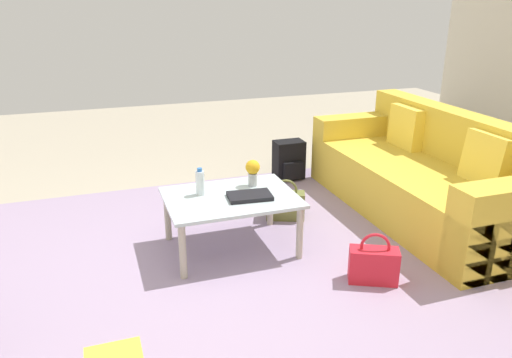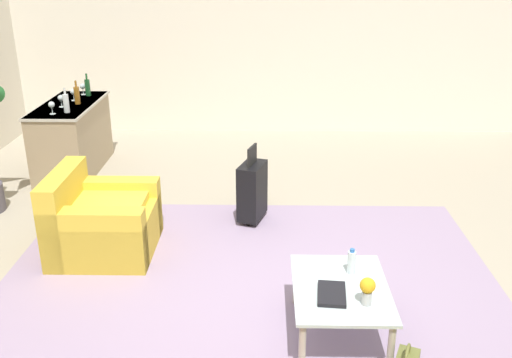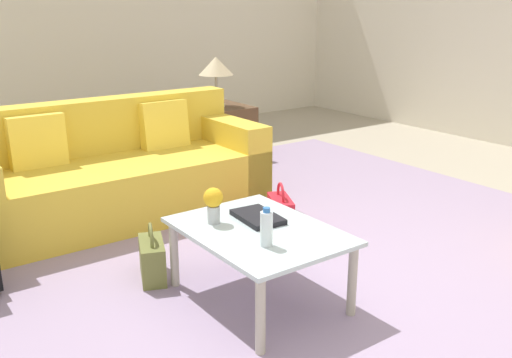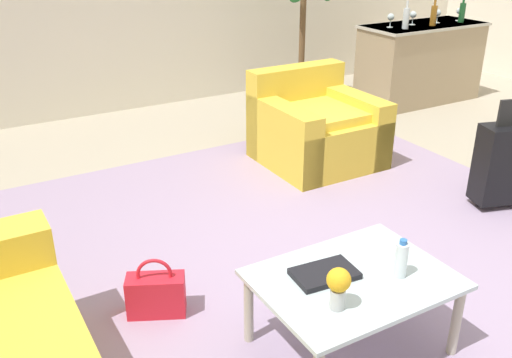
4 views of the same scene
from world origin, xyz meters
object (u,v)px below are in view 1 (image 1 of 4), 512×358
Objects in this scene: flower_vase at (253,170)px; handbag_olive at (285,205)px; handbag_red at (374,265)px; couch at (427,180)px; coffee_table_book at (250,196)px; coffee_table at (231,203)px; backpack_black at (289,161)px; water_bottle at (200,182)px.

handbag_olive is (-0.37, -0.22, -0.42)m from flower_vase.
handbag_red is at bearing 120.73° from flower_vase.
couch is 6.39× the size of handbag_red.
couch is 6.39× the size of handbag_olive.
coffee_table_book is at bearing 66.50° from flower_vase.
coffee_table is 0.16m from coffee_table_book.
backpack_black is (0.80, -1.19, -0.11)m from couch.
backpack_black is (-1.20, -1.19, -0.33)m from water_bottle.
water_bottle is 0.66× the size of coffee_table_book.
coffee_table_book is at bearing 146.31° from coffee_table.
handbag_red is 1.13m from handbag_olive.
coffee_table_book is at bearing 43.78° from handbag_olive.
coffee_table is 4.61× the size of flower_vase.
couch is 7.35× the size of coffee_table_book.
flower_vase is (-0.10, -0.23, 0.11)m from coffee_table_book.
coffee_table_book is 0.98m from handbag_red.
water_bottle is 0.57× the size of handbag_red.
couch is 1.59m from flower_vase.
flower_vase reaches higher than coffee_table_book.
backpack_black is at bearing -56.24° from couch.
coffee_table_book is 0.78× the size of backpack_black.
coffee_table_book is at bearing -46.60° from handbag_red.
handbag_olive is (-0.59, -0.37, -0.24)m from coffee_table.
handbag_red is 1.00× the size of handbag_olive.
handbag_red is at bearing 135.13° from coffee_table.
water_bottle is 0.51× the size of backpack_black.
water_bottle reaches higher than handbag_red.
water_bottle is 1.72m from backpack_black.
coffee_table is at bearing 153.43° from water_bottle.
coffee_table_book reaches higher than backpack_black.
coffee_table_book is 0.87× the size of handbag_olive.
coffee_table reaches higher than handbag_olive.
water_bottle reaches higher than coffee_table_book.
water_bottle is at bearing 0.00° from couch.
flower_vase is (1.58, -0.05, 0.25)m from couch.
couch is at bearing -176.81° from coffee_table.
couch is 11.21× the size of water_bottle.
water_bottle is 0.38m from coffee_table_book.
handbag_red is at bearing 39.45° from couch.
coffee_table_book is 0.27m from flower_vase.
couch reaches higher than handbag_olive.
handbag_red is (1.04, 0.85, -0.18)m from couch.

